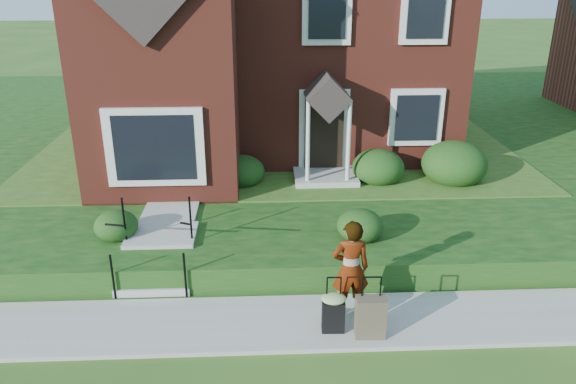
{
  "coord_description": "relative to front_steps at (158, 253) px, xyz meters",
  "views": [
    {
      "loc": [
        -0.39,
        -8.12,
        5.74
      ],
      "look_at": [
        0.08,
        2.0,
        1.66
      ],
      "focal_mm": 35.0,
      "sensor_mm": 36.0,
      "label": 1
    }
  ],
  "objects": [
    {
      "name": "ground",
      "position": [
        2.5,
        -1.84,
        -0.47
      ],
      "size": [
        120.0,
        120.0,
        0.0
      ],
      "primitive_type": "plane",
      "color": "#2D5119",
      "rests_on": "ground"
    },
    {
      "name": "sidewalk",
      "position": [
        2.5,
        -1.84,
        -0.43
      ],
      "size": [
        60.0,
        1.6,
        0.08
      ],
      "primitive_type": "cube",
      "color": "#9E9B93",
      "rests_on": "ground"
    },
    {
      "name": "terrace",
      "position": [
        6.5,
        9.06,
        -0.17
      ],
      "size": [
        44.0,
        20.0,
        0.6
      ],
      "primitive_type": "cube",
      "color": "#10370F",
      "rests_on": "ground"
    },
    {
      "name": "walkway",
      "position": [
        0.0,
        3.16,
        0.16
      ],
      "size": [
        1.2,
        6.0,
        0.06
      ],
      "primitive_type": "cube",
      "color": "#9E9B93",
      "rests_on": "terrace"
    },
    {
      "name": "front_steps",
      "position": [
        0.0,
        0.0,
        0.0
      ],
      "size": [
        1.4,
        2.02,
        1.5
      ],
      "color": "#9E9B93",
      "rests_on": "ground"
    },
    {
      "name": "foundation_shrubs",
      "position": [
        3.68,
        3.06,
        0.61
      ],
      "size": [
        9.9,
        4.45,
        1.16
      ],
      "color": "black",
      "rests_on": "terrace"
    },
    {
      "name": "woman",
      "position": [
        3.56,
        -1.67,
        0.5
      ],
      "size": [
        0.68,
        0.47,
        1.79
      ],
      "primitive_type": "imported",
      "rotation": [
        0.0,
        0.0,
        3.21
      ],
      "color": "#999999",
      "rests_on": "sidewalk"
    },
    {
      "name": "suitcase_black",
      "position": [
        3.22,
        -2.16,
        -0.01
      ],
      "size": [
        0.42,
        0.35,
        1.0
      ],
      "rotation": [
        0.0,
        0.0,
        -0.04
      ],
      "color": "black",
      "rests_on": "sidewalk"
    },
    {
      "name": "suitcase_olive",
      "position": [
        3.81,
        -2.32,
        -0.04
      ],
      "size": [
        0.5,
        0.29,
        1.07
      ],
      "rotation": [
        0.0,
        0.0,
        -0.03
      ],
      "color": "brown",
      "rests_on": "sidewalk"
    }
  ]
}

